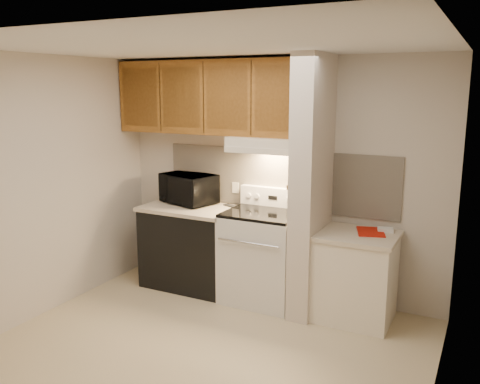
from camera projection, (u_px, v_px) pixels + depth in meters
The scene contains 50 objects.
floor at pixel (207, 349), 4.34m from camera, with size 3.60×3.60×0.00m, color #CCB78E.
ceiling at pixel (202, 46), 3.83m from camera, with size 3.60×3.60×0.00m, color white.
wall_back at pixel (277, 178), 5.39m from camera, with size 3.60×0.02×2.50m, color beige.
wall_left at pixel (43, 187), 4.88m from camera, with size 0.02×3.00×2.50m, color beige.
wall_right at pixel (444, 236), 3.29m from camera, with size 0.02×3.00×2.50m, color beige.
backsplash at pixel (276, 179), 5.39m from camera, with size 2.60×0.02×0.63m, color beige.
range_body at pixel (263, 258), 5.25m from camera, with size 0.76×0.65×0.92m, color silver.
oven_window at pixel (249, 263), 4.97m from camera, with size 0.50×0.01×0.30m, color black.
oven_handle at pixel (248, 243), 4.89m from camera, with size 0.02×0.02×0.65m, color silver.
cooktop at pixel (263, 213), 5.16m from camera, with size 0.74×0.64×0.03m, color black.
range_backguard at pixel (274, 197), 5.38m from camera, with size 0.76×0.08×0.20m, color silver.
range_display at pixel (273, 198), 5.35m from camera, with size 0.10×0.01×0.04m, color black.
range_knob_left_outer at pixel (249, 195), 5.47m from camera, with size 0.05×0.05×0.02m, color silver.
range_knob_left_inner at pixel (257, 196), 5.42m from camera, with size 0.05×0.05×0.02m, color silver.
range_knob_right_inner at pixel (289, 199), 5.26m from camera, with size 0.05×0.05×0.02m, color silver.
range_knob_right_outer at pixel (298, 200), 5.22m from camera, with size 0.05×0.05×0.02m, color silver.
dishwasher_front at pixel (191, 248), 5.65m from camera, with size 1.00×0.63×0.87m, color black.
left_countertop at pixel (190, 208), 5.56m from camera, with size 1.04×0.67×0.04m, color beige.
spoon_rest at pixel (231, 206), 5.56m from camera, with size 0.20×0.06×0.01m, color black.
teal_jar at pixel (174, 195), 5.87m from camera, with size 0.10×0.10×0.11m, color #265B53.
outlet at pixel (236, 188), 5.61m from camera, with size 0.08×0.01×0.12m, color #F0E4CB.
microwave at pixel (188, 189), 5.70m from camera, with size 0.60×0.40×0.33m, color black.
partition_pillar at pixel (312, 187), 4.86m from camera, with size 0.22×0.70×2.50m, color beige.
pillar_trim at pixel (300, 181), 4.90m from camera, with size 0.01×0.70×0.04m, color #925A21.
knife_strip at pixel (298, 180), 4.86m from camera, with size 0.02×0.42×0.04m, color black.
knife_blade_a at pixel (291, 193), 4.75m from camera, with size 0.01×0.04×0.16m, color silver.
knife_handle_a at pixel (290, 178), 4.70m from camera, with size 0.02×0.02×0.10m, color black.
knife_blade_b at pixel (294, 193), 4.81m from camera, with size 0.01×0.04×0.18m, color silver.
knife_handle_b at pixel (295, 176), 4.80m from camera, with size 0.02×0.02×0.10m, color black.
knife_blade_c at pixel (297, 192), 4.89m from camera, with size 0.01×0.04×0.20m, color silver.
knife_handle_c at pixel (297, 175), 4.85m from camera, with size 0.02×0.02×0.10m, color black.
knife_blade_d at pixel (300, 189), 4.96m from camera, with size 0.01×0.04×0.16m, color silver.
knife_handle_d at pixel (300, 173), 4.93m from camera, with size 0.02×0.02×0.10m, color black.
knife_blade_e at pixel (303, 188), 5.03m from camera, with size 0.01×0.04×0.18m, color silver.
knife_handle_e at pixel (303, 172), 5.00m from camera, with size 0.02×0.02×0.10m, color black.
oven_mitt at pixel (305, 189), 5.08m from camera, with size 0.03×0.11×0.26m, color gray.
right_cab_base at pixel (355, 279), 4.83m from camera, with size 0.70×0.60×0.81m, color #F0E4CB.
right_countertop at pixel (357, 236), 4.74m from camera, with size 0.74×0.64×0.04m, color beige.
red_folder at pixel (371, 232), 4.78m from camera, with size 0.24×0.33×0.01m, color #B61708.
white_box at pixel (385, 230), 4.80m from camera, with size 0.14×0.10×0.04m, color white.
range_hood at pixel (269, 144), 5.13m from camera, with size 0.78×0.44×0.15m, color #F0E4CB.
hood_lip at pixel (260, 151), 4.95m from camera, with size 0.78×0.04×0.06m, color #F0E4CB.
upper_cabinets at pixel (211, 97), 5.38m from camera, with size 2.18×0.33×0.77m, color #925A21.
cab_door_a at pixel (140, 97), 5.60m from camera, with size 0.46×0.01×0.63m, color #925A21.
cab_gap_a at pixel (160, 97), 5.48m from camera, with size 0.01×0.01×0.73m, color black.
cab_door_b at pixel (181, 97), 5.36m from camera, with size 0.46×0.01×0.63m, color #925A21.
cab_gap_b at pixel (204, 98), 5.23m from camera, with size 0.01×0.01×0.73m, color black.
cab_door_c at pixel (227, 98), 5.12m from camera, with size 0.46×0.01×0.63m, color #925A21.
cab_gap_c at pixel (251, 98), 4.99m from camera, with size 0.01×0.01×0.73m, color black.
cab_door_d at pixel (277, 99), 4.87m from camera, with size 0.46×0.01×0.63m, color #925A21.
Camera 1 is at (2.05, -3.42, 2.19)m, focal length 38.00 mm.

